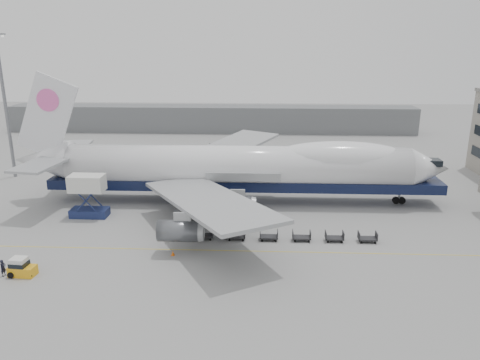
{
  "coord_description": "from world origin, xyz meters",
  "views": [
    {
      "loc": [
        3.55,
        -57.39,
        24.46
      ],
      "look_at": [
        0.64,
        6.0,
        5.31
      ],
      "focal_mm": 35.0,
      "sensor_mm": 36.0,
      "label": 1
    }
  ],
  "objects_px": {
    "catering_truck": "(88,194)",
    "ground_worker": "(3,268)",
    "airliner": "(242,167)",
    "baggage_tug": "(21,268)"
  },
  "relations": [
    {
      "from": "catering_truck",
      "to": "baggage_tug",
      "type": "relative_size",
      "value": 2.13
    },
    {
      "from": "baggage_tug",
      "to": "ground_worker",
      "type": "height_order",
      "value": "baggage_tug"
    },
    {
      "from": "airliner",
      "to": "ground_worker",
      "type": "height_order",
      "value": "airliner"
    },
    {
      "from": "airliner",
      "to": "catering_truck",
      "type": "height_order",
      "value": "airliner"
    },
    {
      "from": "airliner",
      "to": "baggage_tug",
      "type": "relative_size",
      "value": 23.15
    },
    {
      "from": "baggage_tug",
      "to": "ground_worker",
      "type": "bearing_deg",
      "value": -168.57
    },
    {
      "from": "catering_truck",
      "to": "ground_worker",
      "type": "distance_m",
      "value": 18.29
    },
    {
      "from": "baggage_tug",
      "to": "ground_worker",
      "type": "distance_m",
      "value": 1.89
    },
    {
      "from": "baggage_tug",
      "to": "airliner",
      "type": "bearing_deg",
      "value": 52.96
    },
    {
      "from": "catering_truck",
      "to": "ground_worker",
      "type": "xyz_separation_m",
      "value": [
        -3.01,
        -17.87,
        -2.51
      ]
    }
  ]
}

